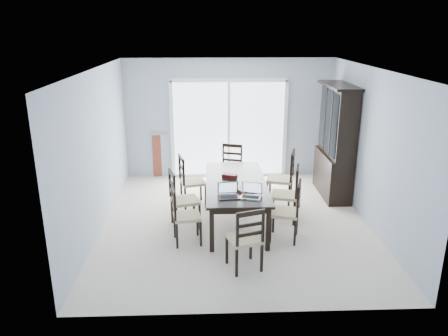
{
  "coord_description": "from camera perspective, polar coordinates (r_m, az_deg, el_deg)",
  "views": [
    {
      "loc": [
        -0.46,
        -6.87,
        3.24
      ],
      "look_at": [
        -0.2,
        0.0,
        0.99
      ],
      "focal_mm": 35.0,
      "sensor_mm": 36.0,
      "label": 1
    }
  ],
  "objects": [
    {
      "name": "floor",
      "position": [
        7.61,
        1.52,
        -7.1
      ],
      "size": [
        5.0,
        5.0,
        0.0
      ],
      "primitive_type": "plane",
      "color": "silver",
      "rests_on": "ground"
    },
    {
      "name": "ceiling",
      "position": [
        6.91,
        1.7,
        12.8
      ],
      "size": [
        5.0,
        5.0,
        0.0
      ],
      "primitive_type": "plane",
      "rotation": [
        3.14,
        0.0,
        0.0
      ],
      "color": "white",
      "rests_on": "back_wall"
    },
    {
      "name": "back_wall",
      "position": [
        9.58,
        0.62,
        6.42
      ],
      "size": [
        4.5,
        0.02,
        2.6
      ],
      "primitive_type": "cube",
      "color": "#A1AEC0",
      "rests_on": "floor"
    },
    {
      "name": "wall_left",
      "position": [
        7.35,
        -16.18,
        2.09
      ],
      "size": [
        0.02,
        5.0,
        2.6
      ],
      "primitive_type": "cube",
      "color": "#A1AEC0",
      "rests_on": "floor"
    },
    {
      "name": "wall_right",
      "position": [
        7.63,
        18.72,
        2.42
      ],
      "size": [
        0.02,
        5.0,
        2.6
      ],
      "primitive_type": "cube",
      "color": "#A1AEC0",
      "rests_on": "floor"
    },
    {
      "name": "balcony",
      "position": [
        10.89,
        0.34,
        0.52
      ],
      "size": [
        4.5,
        2.0,
        0.1
      ],
      "primitive_type": "cube",
      "color": "gray",
      "rests_on": "ground"
    },
    {
      "name": "railing",
      "position": [
        11.69,
        0.13,
        4.81
      ],
      "size": [
        4.5,
        0.06,
        1.1
      ],
      "primitive_type": "cube",
      "color": "#99999E",
      "rests_on": "balcony"
    },
    {
      "name": "dining_table",
      "position": [
        7.34,
        1.56,
        -2.35
      ],
      "size": [
        1.0,
        2.2,
        0.75
      ],
      "color": "black",
      "rests_on": "floor"
    },
    {
      "name": "china_hutch",
      "position": [
        8.76,
        14.39,
        3.21
      ],
      "size": [
        0.5,
        1.38,
        2.2
      ],
      "color": "black",
      "rests_on": "floor"
    },
    {
      "name": "sliding_door",
      "position": [
        9.6,
        0.63,
        5.15
      ],
      "size": [
        2.52,
        0.05,
        2.18
      ],
      "color": "silver",
      "rests_on": "floor"
    },
    {
      "name": "chair_left_near",
      "position": [
        6.74,
        -5.66,
        -5.34
      ],
      "size": [
        0.48,
        0.47,
        1.07
      ],
      "rotation": [
        0.0,
        0.0,
        -1.41
      ],
      "color": "black",
      "rests_on": "floor"
    },
    {
      "name": "chair_left_mid",
      "position": [
        7.24,
        -5.9,
        -3.3
      ],
      "size": [
        0.54,
        0.53,
        1.15
      ],
      "rotation": [
        0.0,
        0.0,
        -1.3
      ],
      "color": "black",
      "rests_on": "floor"
    },
    {
      "name": "chair_left_far",
      "position": [
        8.1,
        -4.77,
        -0.98
      ],
      "size": [
        0.53,
        0.52,
        1.13
      ],
      "rotation": [
        0.0,
        0.0,
        -1.33
      ],
      "color": "black",
      "rests_on": "floor"
    },
    {
      "name": "chair_right_near",
      "position": [
        6.87,
        8.76,
        -4.78
      ],
      "size": [
        0.53,
        0.52,
        1.12
      ],
      "rotation": [
        0.0,
        0.0,
        1.3
      ],
      "color": "black",
      "rests_on": "floor"
    },
    {
      "name": "chair_right_mid",
      "position": [
        7.54,
        8.62,
        -2.6
      ],
      "size": [
        0.53,
        0.52,
        1.14
      ],
      "rotation": [
        0.0,
        0.0,
        1.33
      ],
      "color": "black",
      "rests_on": "floor"
    },
    {
      "name": "chair_right_far",
      "position": [
        8.21,
        8.06,
        -0.54
      ],
      "size": [
        0.57,
        0.56,
        1.21
      ],
      "rotation": [
        0.0,
        0.0,
        1.29
      ],
      "color": "black",
      "rests_on": "floor"
    },
    {
      "name": "chair_end_near",
      "position": [
        5.95,
        3.02,
        -8.49
      ],
      "size": [
        0.52,
        0.53,
        1.09
      ],
      "rotation": [
        0.0,
        0.0,
        0.32
      ],
      "color": "black",
      "rests_on": "floor"
    },
    {
      "name": "chair_end_far",
      "position": [
        8.81,
        0.93,
        0.62
      ],
      "size": [
        0.53,
        0.54,
        1.12
      ],
      "rotation": [
        0.0,
        0.0,
        2.85
      ],
      "color": "black",
      "rests_on": "floor"
    },
    {
      "name": "laptop_dark",
      "position": [
        6.63,
        0.66,
        -3.46
      ],
      "size": [
        0.34,
        0.25,
        0.22
      ],
      "rotation": [
        0.0,
        0.0,
        0.11
      ],
      "color": "black",
      "rests_on": "dining_table"
    },
    {
      "name": "laptop_silver",
      "position": [
        6.64,
        3.51,
        -3.47
      ],
      "size": [
        0.36,
        0.3,
        0.22
      ],
      "rotation": [
        0.0,
        0.0,
        -0.28
      ],
      "color": "#B8B8BB",
      "rests_on": "dining_table"
    },
    {
      "name": "book_stack",
      "position": [
        6.9,
        2.87,
        -2.86
      ],
      "size": [
        0.33,
        0.31,
        0.04
      ],
      "rotation": [
        0.0,
        0.0,
        0.41
      ],
      "color": "maroon",
      "rests_on": "dining_table"
    },
    {
      "name": "cell_phone",
      "position": [
        6.59,
        3.07,
        -4.06
      ],
      "size": [
        0.12,
        0.06,
        0.01
      ],
      "primitive_type": "cube",
      "rotation": [
        0.0,
        0.0,
        0.08
      ],
      "color": "black",
      "rests_on": "dining_table"
    },
    {
      "name": "game_box",
      "position": [
        7.5,
        0.74,
        -1.03
      ],
      "size": [
        0.28,
        0.2,
        0.06
      ],
      "primitive_type": "cube",
      "rotation": [
        0.0,
        0.0,
        -0.34
      ],
      "color": "#430D0F",
      "rests_on": "dining_table"
    },
    {
      "name": "hot_tub",
      "position": [
        10.71,
        -4.45,
        3.31
      ],
      "size": [
        2.26,
        2.09,
        1.02
      ],
      "rotation": [
        0.0,
        0.0,
        0.18
      ],
      "color": "maroon",
      "rests_on": "balcony"
    }
  ]
}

